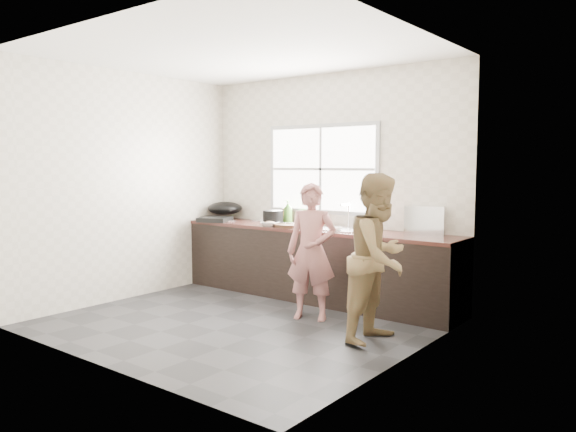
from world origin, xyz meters
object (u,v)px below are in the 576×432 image
Objects in this scene: wok at (225,208)px; pot_lid_right at (258,220)px; pot_lid_left at (228,220)px; bowl_mince at (270,224)px; glass_jar at (265,219)px; person_side at (379,258)px; cutting_board at (290,225)px; bowl_crabs at (367,231)px; bottle_brown_short at (284,216)px; black_pot at (273,218)px; bottle_green at (288,212)px; plate_food at (267,221)px; dish_rack at (424,220)px; bottle_brown_tall at (288,216)px; woman at (312,256)px; burner at (215,219)px; bowl_held at (335,229)px.

pot_lid_right is at bearing 13.56° from wok.
pot_lid_right is (0.28, 0.28, -0.00)m from pot_lid_left.
glass_jar is at bearing 137.29° from bowl_mince.
person_side is 7.12× the size of bowl_mince.
cutting_board is 1.34m from wok.
cutting_board reaches higher than pot_lid_left.
bottle_brown_short reaches higher than bowl_crabs.
black_pot is 0.53× the size of wok.
person_side is at bearing -29.26° from bottle_green.
plate_food is at bearing 139.00° from black_pot.
bowl_crabs is 0.54× the size of dish_rack.
bowl_mince is 1.85m from dish_rack.
bowl_mince is at bearing -16.71° from wok.
black_pot is at bearing -89.31° from bottle_brown_tall.
plate_food is 2.18× the size of glass_jar.
pot_lid_right is (-1.90, 0.43, -0.03)m from bowl_crabs.
woman reaches higher than bowl_mince.
person_side reaches higher than bowl_mince.
dish_rack reaches higher than glass_jar.
burner is at bearing -151.40° from glass_jar.
cutting_board is 0.26m from bowl_mince.
bottle_green is 0.91m from pot_lid_left.
person_side is 1.26m from bowl_held.
woman is 1.31m from bottle_green.
cutting_board is at bearing -46.63° from bottle_green.
bottle_green reaches higher than bowl_mince.
bowl_mince is 0.97× the size of bowl_crabs.
glass_jar reaches higher than bowl_crabs.
bowl_crabs is 0.64m from dish_rack.
bowl_crabs reaches higher than plate_food.
bowl_held reaches higher than burner.
cutting_board is at bearing 175.48° from bowl_held.
plate_food is 0.15m from pot_lid_right.
person_side reaches higher than pot_lid_left.
person_side is 2.49m from glass_jar.
bottle_brown_tall reaches higher than bowl_mince.
bowl_crabs is at bearing -15.87° from bottle_brown_short.
bowl_held is 0.51× the size of burner.
glass_jar is at bearing 167.10° from bowl_held.
bowl_held reaches higher than pot_lid_right.
pot_lid_left is at bearing -135.02° from pot_lid_right.
person_side reaches higher than bottle_green.
bottle_green is at bearing -16.47° from plate_food.
bowl_mince reaches higher than pot_lid_right.
person_side is 6.94× the size of bowl_crabs.
bottle_green is at bearing -36.86° from bottle_brown_short.
black_pot is (-0.05, 0.13, 0.06)m from bowl_mince.
glass_jar is (-0.60, 0.24, 0.03)m from cutting_board.
plate_food is at bearing 33.13° from pot_lid_left.
plate_food is at bearing 155.34° from dish_rack.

